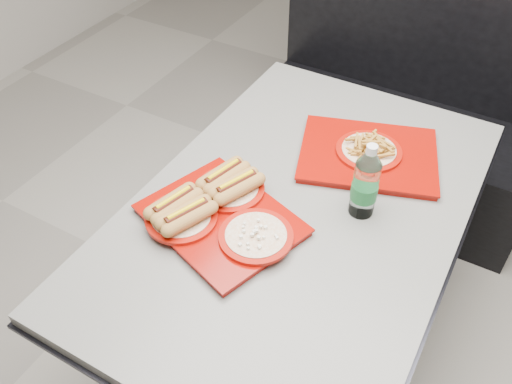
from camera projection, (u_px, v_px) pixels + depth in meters
The scene contains 6 objects.
ground at pixel (289, 341), 2.12m from camera, with size 6.00×6.00×0.00m, color gray.
diner_table at pixel (297, 241), 1.72m from camera, with size 0.92×1.42×0.75m.
booth_bench at pixel (399, 115), 2.53m from camera, with size 1.30×0.57×1.35m.
tray_near at pixel (218, 211), 1.54m from camera, with size 0.51×0.45×0.09m.
tray_far at pixel (369, 152), 1.74m from camera, with size 0.52×0.46×0.09m.
water_bottle at pixel (365, 184), 1.51m from camera, with size 0.08×0.08×0.24m.
Camera 1 is at (0.45, -1.06, 1.87)m, focal length 38.00 mm.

